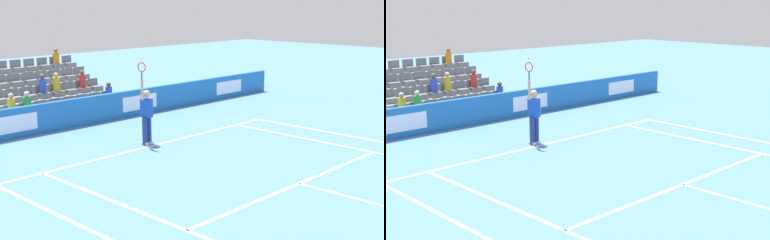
# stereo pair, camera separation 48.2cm
# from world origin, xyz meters

# --- Properties ---
(line_baseline) EXTENTS (10.97, 0.10, 0.01)m
(line_baseline) POSITION_xyz_m (0.00, -11.89, 0.00)
(line_baseline) COLOR white
(line_baseline) RESTS_ON ground
(line_service) EXTENTS (8.23, 0.10, 0.01)m
(line_service) POSITION_xyz_m (0.00, -6.40, 0.00)
(line_service) COLOR white
(line_service) RESTS_ON ground
(line_singles_sideline_left) EXTENTS (0.10, 11.89, 0.01)m
(line_singles_sideline_left) POSITION_xyz_m (4.12, -5.95, 0.00)
(line_singles_sideline_left) COLOR white
(line_singles_sideline_left) RESTS_ON ground
(line_centre_mark) EXTENTS (0.10, 0.20, 0.01)m
(line_centre_mark) POSITION_xyz_m (0.00, -11.79, 0.00)
(line_centre_mark) COLOR white
(line_centre_mark) RESTS_ON ground
(sponsor_barrier) EXTENTS (22.34, 0.22, 1.05)m
(sponsor_barrier) POSITION_xyz_m (0.00, -15.98, 0.53)
(sponsor_barrier) COLOR #1E66AD
(sponsor_barrier) RESTS_ON ground
(tennis_player) EXTENTS (0.53, 0.40, 2.85)m
(tennis_player) POSITION_xyz_m (0.09, -12.19, 0.99)
(tennis_player) COLOR navy
(tennis_player) RESTS_ON ground
(stadium_stand) EXTENTS (4.96, 3.80, 2.56)m
(stadium_stand) POSITION_xyz_m (-0.00, -18.91, 0.68)
(stadium_stand) COLOR gray
(stadium_stand) RESTS_ON ground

